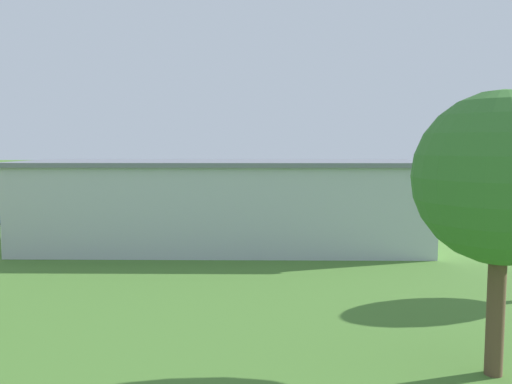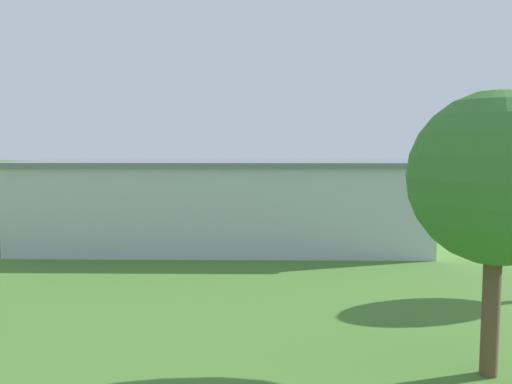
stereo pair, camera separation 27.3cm
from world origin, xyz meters
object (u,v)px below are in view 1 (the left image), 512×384
(person_crossing_taxiway, at_px, (120,212))
(person_beside_truck, at_px, (110,216))
(person_by_parked_cars, at_px, (340,214))
(windsock, at_px, (42,166))
(person_walking_on_apron, at_px, (333,213))
(biplane, at_px, (269,180))
(person_watching_takeoff, at_px, (165,211))
(car_blue, at_px, (15,215))
(hangar, at_px, (223,204))
(car_silver, at_px, (67,217))
(tree_by_windsock, at_px, (501,179))

(person_crossing_taxiway, xyz_separation_m, person_beside_truck, (0.01, 3.10, -0.01))
(person_by_parked_cars, xyz_separation_m, windsock, (47.34, -30.34, 3.82))
(person_crossing_taxiway, xyz_separation_m, person_walking_on_apron, (-23.47, -0.38, 0.07))
(biplane, bearing_deg, person_watching_takeoff, 42.71)
(car_blue, distance_m, person_walking_on_apron, 33.95)
(hangar, distance_m, person_walking_on_apron, 18.22)
(car_blue, height_order, person_walking_on_apron, person_walking_on_apron)
(person_by_parked_cars, bearing_deg, hangar, 52.81)
(person_beside_truck, bearing_deg, person_by_parked_cars, -173.92)
(person_crossing_taxiway, height_order, person_beside_truck, person_crossing_taxiway)
(person_by_parked_cars, bearing_deg, biplane, -55.06)
(car_blue, bearing_deg, car_silver, 168.61)
(person_beside_truck, bearing_deg, car_silver, 16.60)
(biplane, bearing_deg, person_by_parked_cars, 124.94)
(biplane, distance_m, person_crossing_taxiway, 19.69)
(tree_by_windsock, bearing_deg, person_by_parked_cars, -86.86)
(car_blue, height_order, person_crossing_taxiway, person_crossing_taxiway)
(person_crossing_taxiway, distance_m, person_by_parked_cars, 24.11)
(person_watching_takeoff, height_order, windsock, windsock)
(car_blue, distance_m, person_beside_truck, 10.29)
(person_crossing_taxiway, relative_size, person_watching_takeoff, 0.88)
(hangar, height_order, person_walking_on_apron, hangar)
(person_by_parked_cars, bearing_deg, windsock, -32.66)
(person_walking_on_apron, xyz_separation_m, windsock, (46.70, -29.42, 3.87))
(car_blue, xyz_separation_m, person_beside_truck, (-10.29, 0.02, -0.03))
(hangar, distance_m, tree_by_windsock, 26.43)
(person_crossing_taxiway, bearing_deg, hangar, 132.65)
(car_silver, relative_size, person_crossing_taxiway, 2.67)
(car_blue, bearing_deg, person_beside_truck, 179.91)
(biplane, bearing_deg, tree_by_windsock, 101.76)
(hangar, height_order, car_blue, hangar)
(hangar, bearing_deg, person_crossing_taxiway, -47.35)
(person_by_parked_cars, distance_m, person_walking_on_apron, 1.12)
(person_by_parked_cars, bearing_deg, person_beside_truck, 6.08)
(person_watching_takeoff, bearing_deg, car_silver, 29.34)
(hangar, xyz_separation_m, biplane, (-2.60, -25.60, 0.28))
(car_blue, height_order, person_watching_takeoff, person_watching_takeoff)
(hangar, distance_m, windsock, 57.59)
(person_walking_on_apron, bearing_deg, person_watching_takeoff, -1.18)
(person_crossing_taxiway, height_order, person_walking_on_apron, person_walking_on_apron)
(tree_by_windsock, distance_m, windsock, 83.49)
(person_walking_on_apron, bearing_deg, person_by_parked_cars, 124.67)
(person_crossing_taxiway, distance_m, person_beside_truck, 3.10)
(person_watching_takeoff, bearing_deg, tree_by_windsock, 118.99)
(biplane, distance_m, windsock, 43.54)
(biplane, relative_size, car_blue, 1.63)
(person_walking_on_apron, relative_size, windsock, 0.32)
(car_blue, bearing_deg, person_crossing_taxiway, -163.31)
(car_silver, bearing_deg, biplane, -142.74)
(biplane, distance_m, tree_by_windsock, 49.65)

